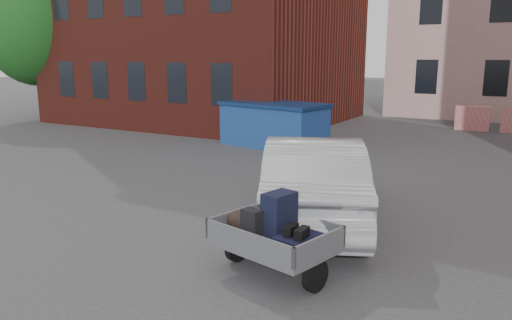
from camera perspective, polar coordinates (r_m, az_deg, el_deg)
The scene contains 6 objects.
ground at distance 8.89m, azimuth -5.53°, elevation -8.04°, with size 120.00×120.00×0.00m, color #38383A.
far_building at distance 38.06m, azimuth -11.34°, elevation 13.19°, with size 6.00×6.00×8.00m, color maroon.
tree at distance 26.26m, azimuth -23.96°, elevation 15.64°, with size 5.28×5.28×8.30m.
trailer at distance 6.95m, azimuth 2.00°, elevation -8.44°, with size 1.81×1.95×1.20m.
dumpster at distance 16.80m, azimuth 2.06°, elevation 4.11°, with size 3.77×2.38×1.47m.
silver_car at distance 9.25m, azimuth 6.53°, elevation -2.14°, with size 1.67×4.80×1.58m, color #A7ABAF.
Camera 1 is at (4.87, -6.80, 3.03)m, focal length 35.00 mm.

